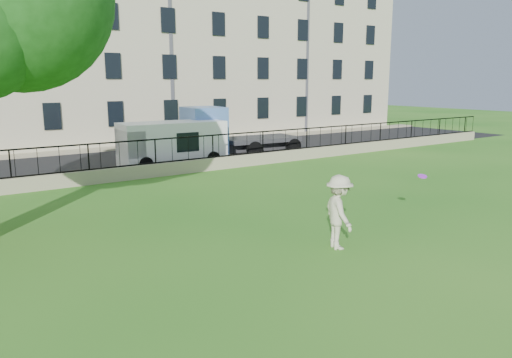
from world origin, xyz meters
TOP-DOWN VIEW (x-y plane):
  - ground at (0.00, 0.00)m, footprint 120.00×120.00m
  - retaining_wall at (0.00, 12.00)m, footprint 50.00×0.40m
  - iron_railing at (0.00, 12.00)m, footprint 50.00×0.05m
  - street at (0.00, 16.70)m, footprint 60.00×9.00m
  - sidewalk at (0.00, 21.90)m, footprint 60.00×1.40m
  - building_row at (0.00, 27.57)m, footprint 56.40×10.40m
  - man at (-0.15, 0.05)m, footprint 1.12×1.43m
  - frisbee at (3.15, 0.01)m, footprint 0.32×0.31m
  - white_van at (2.00, 14.40)m, footprint 5.43×2.37m
  - blue_truck at (6.91, 15.40)m, footprint 6.99×2.98m

SIDE VIEW (x-z plane):
  - ground at x=0.00m, z-range 0.00..0.00m
  - street at x=0.00m, z-range 0.00..0.01m
  - sidewalk at x=0.00m, z-range 0.00..0.12m
  - retaining_wall at x=0.00m, z-range 0.00..0.60m
  - man at x=-0.15m, z-range 0.00..1.95m
  - white_van at x=2.00m, z-range 0.00..2.23m
  - iron_railing at x=0.00m, z-range 0.59..1.72m
  - blue_truck at x=6.91m, z-range 0.00..2.85m
  - frisbee at x=3.15m, z-range 1.51..1.63m
  - building_row at x=0.00m, z-range 0.02..13.82m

